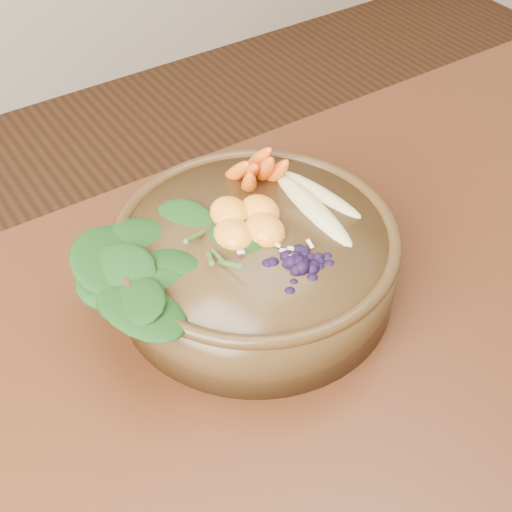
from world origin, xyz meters
TOP-DOWN VIEW (x-y plane):
  - stoneware_bowl at (-0.29, 0.18)m, footprint 0.34×0.34m
  - kale_heap at (-0.35, 0.24)m, footprint 0.22×0.20m
  - carrot_cluster at (-0.24, 0.27)m, footprint 0.07×0.07m
  - banana_halves at (-0.20, 0.19)m, footprint 0.08×0.18m
  - mandarin_cluster at (-0.29, 0.20)m, footprint 0.10×0.11m
  - blueberry_pile at (-0.29, 0.11)m, footprint 0.16×0.12m
  - coconut_flakes at (-0.29, 0.16)m, footprint 0.11×0.08m

SIDE VIEW (x-z plane):
  - stoneware_bowl at x=-0.29m, z-range 0.75..0.84m
  - coconut_flakes at x=-0.29m, z-range 0.84..0.85m
  - banana_halves at x=-0.20m, z-range 0.84..0.87m
  - mandarin_cluster at x=-0.29m, z-range 0.84..0.87m
  - blueberry_pile at x=-0.29m, z-range 0.84..0.88m
  - kale_heap at x=-0.35m, z-range 0.84..0.89m
  - carrot_cluster at x=-0.24m, z-range 0.84..0.93m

